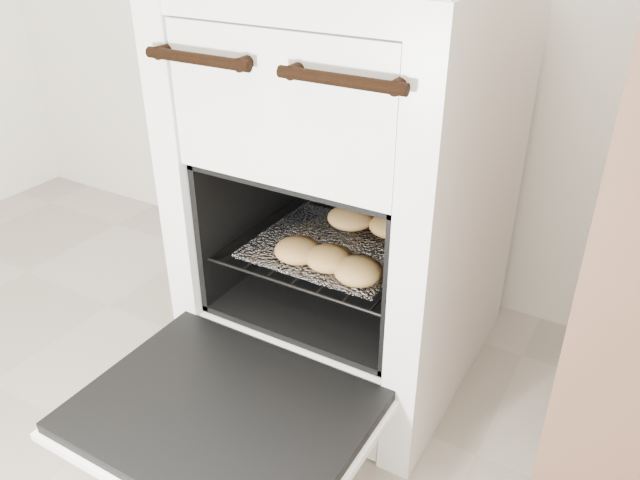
% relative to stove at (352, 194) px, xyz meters
% --- Properties ---
extents(stove, '(0.55, 0.61, 0.84)m').
position_rel_stove_xyz_m(stove, '(0.00, 0.00, 0.00)').
color(stove, white).
rests_on(stove, ground).
extents(oven_door, '(0.49, 0.38, 0.03)m').
position_rel_stove_xyz_m(oven_door, '(-0.00, -0.46, -0.23)').
color(oven_door, black).
rests_on(oven_door, stove).
extents(oven_rack, '(0.40, 0.38, 0.01)m').
position_rel_stove_xyz_m(oven_rack, '(-0.00, -0.06, -0.09)').
color(oven_rack, black).
rests_on(oven_rack, stove).
extents(foil_sheet, '(0.31, 0.27, 0.01)m').
position_rel_stove_xyz_m(foil_sheet, '(-0.00, -0.08, -0.08)').
color(foil_sheet, silver).
rests_on(foil_sheet, oven_rack).
extents(baked_rolls, '(0.25, 0.31, 0.04)m').
position_rel_stove_xyz_m(baked_rolls, '(0.04, -0.09, -0.06)').
color(baked_rolls, tan).
rests_on(baked_rolls, foil_sheet).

